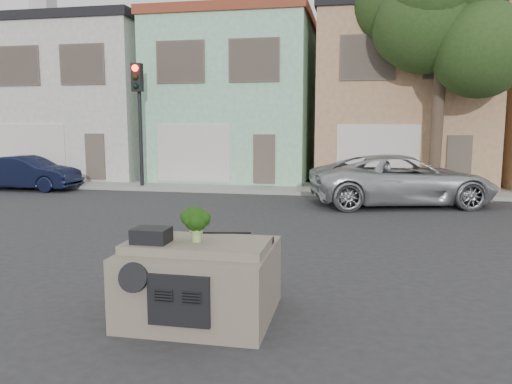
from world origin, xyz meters
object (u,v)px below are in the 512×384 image
(silver_pickup, at_px, (401,205))
(broccoli, at_px, (196,224))
(traffic_signal, at_px, (139,127))
(navy_sedan, at_px, (29,190))

(silver_pickup, xyz_separation_m, broccoli, (-3.65, -10.69, 1.36))
(traffic_signal, bearing_deg, broccoli, -62.86)
(silver_pickup, distance_m, traffic_signal, 10.65)
(silver_pickup, distance_m, broccoli, 11.38)
(navy_sedan, distance_m, silver_pickup, 14.63)
(navy_sedan, xyz_separation_m, silver_pickup, (14.60, -0.94, 0.00))
(silver_pickup, relative_size, broccoli, 12.40)
(navy_sedan, relative_size, silver_pickup, 0.70)
(silver_pickup, bearing_deg, broccoli, 146.84)
(navy_sedan, bearing_deg, silver_pickup, -94.20)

